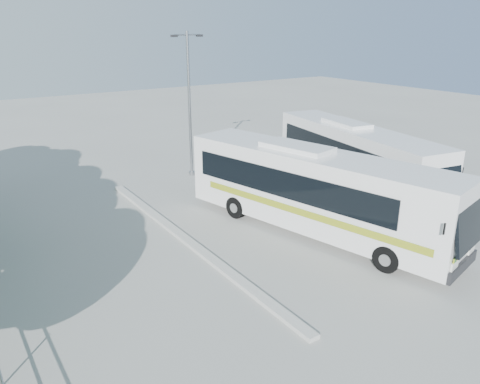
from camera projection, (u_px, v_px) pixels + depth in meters
ground at (258, 245)px, 19.22m from camera, size 100.00×100.00×0.00m
kerb_divider at (185, 239)px, 19.56m from camera, size 0.40×16.00×0.15m
coach_main at (315, 190)px, 19.84m from camera, size 5.37×12.89×3.51m
coach_adjacent at (356, 155)px, 25.46m from camera, size 4.36×12.31×3.35m
lamppost at (189, 99)px, 26.78m from camera, size 2.02×0.38×8.25m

